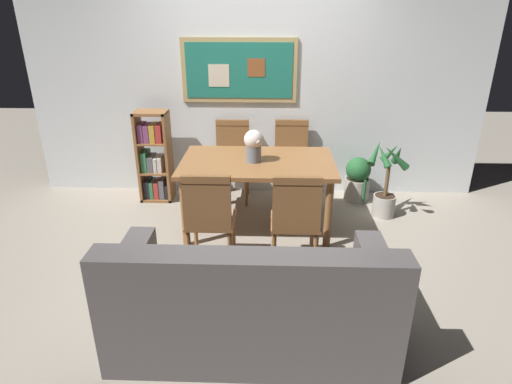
{
  "coord_description": "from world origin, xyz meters",
  "views": [
    {
      "loc": [
        0.17,
        -3.45,
        2.08
      ],
      "look_at": [
        0.05,
        -0.13,
        0.65
      ],
      "focal_mm": 30.06,
      "sensor_mm": 36.0,
      "label": 1
    }
  ],
  "objects_px": {
    "dining_table": "(257,169)",
    "dining_chair_far_left": "(232,154)",
    "dining_chair_near_right": "(296,215)",
    "leather_couch": "(252,304)",
    "dining_chair_far_right": "(291,154)",
    "flower_vase": "(254,144)",
    "dining_chair_near_left": "(209,214)",
    "potted_palm": "(385,187)",
    "bookshelf": "(154,160)",
    "potted_ivy": "(357,179)"
  },
  "relations": [
    {
      "from": "dining_chair_far_right",
      "to": "bookshelf",
      "type": "xyz_separation_m",
      "value": [
        -1.57,
        -0.11,
        -0.05
      ]
    },
    {
      "from": "flower_vase",
      "to": "dining_chair_near_left",
      "type": "bearing_deg",
      "value": -113.16
    },
    {
      "from": "leather_couch",
      "to": "dining_chair_far_left",
      "type": "bearing_deg",
      "value": 97.77
    },
    {
      "from": "dining_chair_near_right",
      "to": "bookshelf",
      "type": "distance_m",
      "value": 2.14
    },
    {
      "from": "dining_table",
      "to": "dining_chair_near_right",
      "type": "height_order",
      "value": "dining_chair_near_right"
    },
    {
      "from": "dining_chair_far_right",
      "to": "potted_ivy",
      "type": "bearing_deg",
      "value": -3.29
    },
    {
      "from": "dining_chair_near_right",
      "to": "dining_chair_far_right",
      "type": "xyz_separation_m",
      "value": [
        0.03,
        1.6,
        0.0
      ]
    },
    {
      "from": "flower_vase",
      "to": "dining_chair_far_left",
      "type": "bearing_deg",
      "value": 109.42
    },
    {
      "from": "dining_chair_near_right",
      "to": "leather_couch",
      "type": "xyz_separation_m",
      "value": [
        -0.32,
        -0.86,
        -0.22
      ]
    },
    {
      "from": "flower_vase",
      "to": "dining_chair_far_right",
      "type": "bearing_deg",
      "value": 63.91
    },
    {
      "from": "dining_chair_near_left",
      "to": "bookshelf",
      "type": "distance_m",
      "value": 1.71
    },
    {
      "from": "dining_table",
      "to": "leather_couch",
      "type": "relative_size",
      "value": 0.82
    },
    {
      "from": "bookshelf",
      "to": "leather_couch",
      "type": "bearing_deg",
      "value": -62.54
    },
    {
      "from": "dining_chair_far_right",
      "to": "leather_couch",
      "type": "xyz_separation_m",
      "value": [
        -0.35,
        -2.46,
        -0.22
      ]
    },
    {
      "from": "dining_table",
      "to": "dining_chair_near_right",
      "type": "relative_size",
      "value": 1.63
    },
    {
      "from": "dining_chair_far_right",
      "to": "flower_vase",
      "type": "distance_m",
      "value": 0.98
    },
    {
      "from": "potted_ivy",
      "to": "leather_couch",
      "type": "bearing_deg",
      "value": -115.05
    },
    {
      "from": "dining_chair_far_left",
      "to": "dining_chair_near_left",
      "type": "bearing_deg",
      "value": -91.9
    },
    {
      "from": "dining_table",
      "to": "potted_palm",
      "type": "xyz_separation_m",
      "value": [
        1.35,
        0.32,
        -0.29
      ]
    },
    {
      "from": "dining_table",
      "to": "potted_ivy",
      "type": "distance_m",
      "value": 1.42
    },
    {
      "from": "dining_chair_far_right",
      "to": "bookshelf",
      "type": "height_order",
      "value": "bookshelf"
    },
    {
      "from": "dining_chair_near_left",
      "to": "dining_chair_far_left",
      "type": "height_order",
      "value": "same"
    },
    {
      "from": "leather_couch",
      "to": "potted_ivy",
      "type": "height_order",
      "value": "leather_couch"
    },
    {
      "from": "dining_chair_far_left",
      "to": "leather_couch",
      "type": "bearing_deg",
      "value": -82.23
    },
    {
      "from": "bookshelf",
      "to": "flower_vase",
      "type": "bearing_deg",
      "value": -31.42
    },
    {
      "from": "dining_table",
      "to": "bookshelf",
      "type": "bearing_deg",
      "value": 150.2
    },
    {
      "from": "dining_chair_far_left",
      "to": "leather_couch",
      "type": "xyz_separation_m",
      "value": [
        0.33,
        -2.43,
        -0.22
      ]
    },
    {
      "from": "leather_couch",
      "to": "bookshelf",
      "type": "bearing_deg",
      "value": 117.46
    },
    {
      "from": "dining_table",
      "to": "dining_chair_near_left",
      "type": "height_order",
      "value": "dining_chair_near_left"
    },
    {
      "from": "dining_chair_near_right",
      "to": "bookshelf",
      "type": "xyz_separation_m",
      "value": [
        -1.54,
        1.49,
        -0.05
      ]
    },
    {
      "from": "dining_table",
      "to": "dining_chair_far_left",
      "type": "distance_m",
      "value": 0.84
    },
    {
      "from": "dining_chair_far_right",
      "to": "potted_ivy",
      "type": "relative_size",
      "value": 1.77
    },
    {
      "from": "dining_table",
      "to": "leather_couch",
      "type": "xyz_separation_m",
      "value": [
        0.02,
        -1.66,
        -0.32
      ]
    },
    {
      "from": "dining_table",
      "to": "dining_chair_near_left",
      "type": "distance_m",
      "value": 0.89
    },
    {
      "from": "dining_chair_far_right",
      "to": "flower_vase",
      "type": "height_order",
      "value": "flower_vase"
    },
    {
      "from": "dining_chair_near_right",
      "to": "dining_chair_far_right",
      "type": "distance_m",
      "value": 1.6
    },
    {
      "from": "potted_palm",
      "to": "flower_vase",
      "type": "bearing_deg",
      "value": -166.24
    },
    {
      "from": "flower_vase",
      "to": "potted_palm",
      "type": "bearing_deg",
      "value": 13.76
    },
    {
      "from": "dining_table",
      "to": "flower_vase",
      "type": "height_order",
      "value": "flower_vase"
    },
    {
      "from": "bookshelf",
      "to": "potted_palm",
      "type": "height_order",
      "value": "bookshelf"
    },
    {
      "from": "dining_chair_far_right",
      "to": "flower_vase",
      "type": "relative_size",
      "value": 2.94
    },
    {
      "from": "bookshelf",
      "to": "flower_vase",
      "type": "distance_m",
      "value": 1.43
    },
    {
      "from": "leather_couch",
      "to": "dining_table",
      "type": "bearing_deg",
      "value": 90.54
    },
    {
      "from": "dining_chair_near_left",
      "to": "potted_palm",
      "type": "height_order",
      "value": "dining_chair_near_left"
    },
    {
      "from": "dining_table",
      "to": "potted_palm",
      "type": "bearing_deg",
      "value": 13.16
    },
    {
      "from": "dining_chair_near_left",
      "to": "bookshelf",
      "type": "height_order",
      "value": "bookshelf"
    },
    {
      "from": "leather_couch",
      "to": "potted_palm",
      "type": "xyz_separation_m",
      "value": [
        1.33,
        1.97,
        0.03
      ]
    },
    {
      "from": "dining_chair_near_left",
      "to": "flower_vase",
      "type": "relative_size",
      "value": 2.94
    },
    {
      "from": "dining_chair_near_right",
      "to": "dining_chair_far_left",
      "type": "distance_m",
      "value": 1.7
    },
    {
      "from": "dining_chair_far_left",
      "to": "dining_chair_near_right",
      "type": "bearing_deg",
      "value": -67.49
    }
  ]
}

